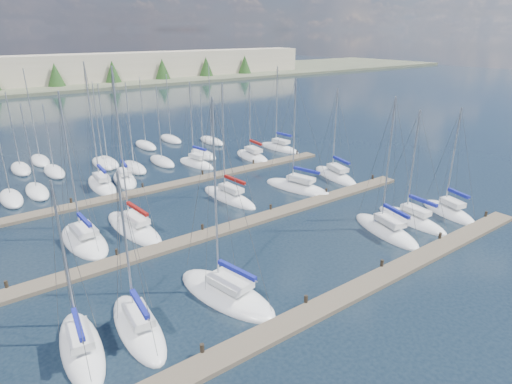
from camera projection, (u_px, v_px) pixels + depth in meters
ground at (99, 138)px, 74.16m from camera, size 400.00×400.00×0.00m
dock_near at (356, 290)px, 30.48m from camera, size 44.00×1.93×1.10m
dock_mid at (244, 223)px, 41.01m from camera, size 44.00×1.93×1.10m
dock_far at (177, 184)px, 51.55m from camera, size 44.00×1.93×1.10m
sailboat_b at (138, 327)px, 26.66m from camera, size 3.08×7.97×10.96m
sailboat_o at (125, 180)px, 52.84m from camera, size 3.59×7.20×13.09m
sailboat_c at (226, 293)px, 30.08m from camera, size 4.96×9.27×14.51m
sailboat_n at (102, 185)px, 51.06m from camera, size 3.07×8.56×15.08m
sailboat_i at (134, 228)px, 40.01m from camera, size 3.50×9.83×15.52m
sailboat_r at (279, 148)px, 67.09m from camera, size 3.13×8.26×13.29m
sailboat_e at (386, 230)px, 39.53m from camera, size 4.29×8.57×13.08m
sailboat_a at (81, 348)px, 24.92m from camera, size 3.15×7.81×11.11m
sailboat_h at (84, 240)px, 37.69m from camera, size 3.39×8.34×13.81m
sailboat_m at (335, 176)px, 54.32m from camera, size 4.34×8.78×11.81m
sailboat_g at (448, 212)px, 43.51m from camera, size 3.94×7.02×11.45m
sailboat_k at (229, 197)px, 47.35m from camera, size 3.11×8.88×13.25m
sailboat_f at (411, 220)px, 41.74m from camera, size 2.82×8.07×11.54m
sailboat_q at (252, 157)px, 62.53m from camera, size 3.49×8.06×11.48m
sailboat_p at (196, 164)px, 59.25m from camera, size 3.40×7.21×12.03m
sailboat_l at (298, 187)px, 50.31m from camera, size 5.06×9.34×13.38m
distant_boats at (104, 162)px, 59.43m from camera, size 36.93×20.75×13.30m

